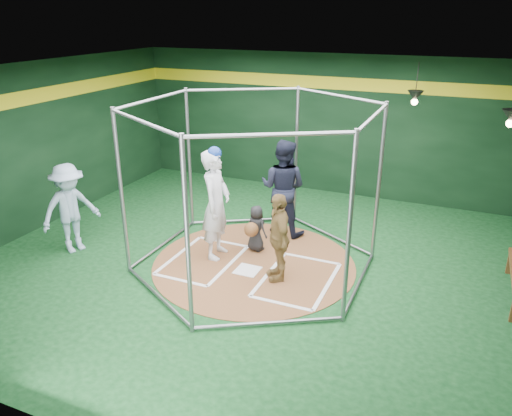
% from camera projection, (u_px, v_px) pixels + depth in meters
% --- Properties ---
extents(room_shell, '(10.10, 9.10, 3.53)m').
position_uv_depth(room_shell, '(254.00, 175.00, 8.76)').
color(room_shell, '#0C3514').
rests_on(room_shell, ground).
extents(clay_disc, '(3.80, 3.80, 0.01)m').
position_uv_depth(clay_disc, '(254.00, 264.00, 9.40)').
color(clay_disc, brown).
rests_on(clay_disc, ground).
extents(home_plate, '(0.43, 0.43, 0.01)m').
position_uv_depth(home_plate, '(247.00, 270.00, 9.14)').
color(home_plate, white).
rests_on(home_plate, clay_disc).
extents(batter_box_left, '(1.17, 1.77, 0.01)m').
position_uv_depth(batter_box_left, '(203.00, 260.00, 9.53)').
color(batter_box_left, white).
rests_on(batter_box_left, clay_disc).
extents(batter_box_right, '(1.17, 1.77, 0.01)m').
position_uv_depth(batter_box_right, '(297.00, 279.00, 8.83)').
color(batter_box_right, white).
rests_on(batter_box_right, clay_disc).
extents(batting_cage, '(4.05, 4.67, 3.00)m').
position_uv_depth(batting_cage, '(254.00, 189.00, 8.85)').
color(batting_cage, gray).
rests_on(batting_cage, ground).
extents(pendant_lamp_near, '(0.34, 0.34, 0.90)m').
position_uv_depth(pendant_lamp_near, '(415.00, 96.00, 10.65)').
color(pendant_lamp_near, black).
rests_on(pendant_lamp_near, room_shell).
extents(pendant_lamp_far, '(0.34, 0.34, 0.90)m').
position_uv_depth(pendant_lamp_far, '(511.00, 117.00, 8.62)').
color(pendant_lamp_far, black).
rests_on(pendant_lamp_far, room_shell).
extents(batter_figure, '(0.58, 0.82, 2.17)m').
position_uv_depth(batter_figure, '(216.00, 204.00, 9.32)').
color(batter_figure, silver).
rests_on(batter_figure, clay_disc).
extents(visitor_leopard, '(0.83, 0.99, 1.59)m').
position_uv_depth(visitor_leopard, '(279.00, 237.00, 8.61)').
color(visitor_leopard, '#B18B4C').
rests_on(visitor_leopard, clay_disc).
extents(catcher_figure, '(0.53, 0.60, 0.93)m').
position_uv_depth(catcher_figure, '(256.00, 228.00, 9.73)').
color(catcher_figure, black).
rests_on(catcher_figure, clay_disc).
extents(umpire, '(1.01, 0.80, 2.03)m').
position_uv_depth(umpire, '(283.00, 188.00, 10.33)').
color(umpire, black).
rests_on(umpire, clay_disc).
extents(bystander_blue, '(1.05, 1.32, 1.78)m').
position_uv_depth(bystander_blue, '(70.00, 208.00, 9.62)').
color(bystander_blue, '#99B1CA').
rests_on(bystander_blue, ground).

